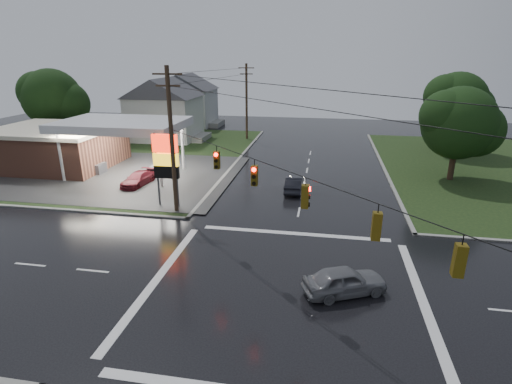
% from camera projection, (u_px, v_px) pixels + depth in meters
% --- Properties ---
extents(ground, '(120.00, 120.00, 0.00)m').
position_uv_depth(ground, '(284.00, 289.00, 21.03)').
color(ground, black).
rests_on(ground, ground).
extents(grass_nw, '(36.00, 36.00, 0.08)m').
position_uv_depth(grass_nw, '(98.00, 153.00, 49.45)').
color(grass_nw, black).
rests_on(grass_nw, ground).
extents(gas_station, '(26.20, 18.00, 5.60)m').
position_uv_depth(gas_station, '(66.00, 144.00, 42.71)').
color(gas_station, '#2D2D2D').
rests_on(gas_station, ground).
extents(pylon_sign, '(2.00, 0.35, 6.00)m').
position_uv_depth(pylon_sign, '(166.00, 158.00, 31.20)').
color(pylon_sign, '#59595E').
rests_on(pylon_sign, ground).
extents(utility_pole_nw, '(2.20, 0.32, 11.00)m').
position_uv_depth(utility_pole_nw, '(172.00, 140.00, 29.54)').
color(utility_pole_nw, '#382619').
rests_on(utility_pole_nw, ground).
extents(utility_pole_n, '(2.20, 0.32, 10.50)m').
position_uv_depth(utility_pole_n, '(247.00, 101.00, 56.14)').
color(utility_pole_n, '#382619').
rests_on(utility_pole_n, ground).
extents(traffic_signals, '(26.87, 26.87, 1.47)m').
position_uv_depth(traffic_signals, '(287.00, 171.00, 18.89)').
color(traffic_signals, black).
rests_on(traffic_signals, ground).
extents(house_near, '(11.05, 8.48, 8.60)m').
position_uv_depth(house_near, '(165.00, 108.00, 56.50)').
color(house_near, silver).
rests_on(house_near, ground).
extents(house_far, '(11.05, 8.48, 8.60)m').
position_uv_depth(house_far, '(186.00, 99.00, 67.82)').
color(house_far, silver).
rests_on(house_far, ground).
extents(tree_nw_behind, '(8.93, 7.60, 10.00)m').
position_uv_depth(tree_nw_behind, '(53.00, 98.00, 52.43)').
color(tree_nw_behind, black).
rests_on(tree_nw_behind, ground).
extents(tree_ne_near, '(7.99, 6.80, 8.98)m').
position_uv_depth(tree_ne_near, '(461.00, 123.00, 37.36)').
color(tree_ne_near, black).
rests_on(tree_ne_near, ground).
extents(tree_ne_far, '(8.46, 7.20, 9.80)m').
position_uv_depth(tree_ne_far, '(458.00, 103.00, 47.83)').
color(tree_ne_far, black).
rests_on(tree_ne_far, ground).
extents(car_north, '(1.50, 4.18, 1.37)m').
position_uv_depth(car_north, '(294.00, 184.00, 35.84)').
color(car_north, black).
rests_on(car_north, ground).
extents(car_crossing, '(4.66, 3.35, 1.47)m').
position_uv_depth(car_crossing, '(345.00, 281.00, 20.45)').
color(car_crossing, slate).
rests_on(car_crossing, ground).
extents(car_pump, '(2.27, 4.46, 1.24)m').
position_uv_depth(car_pump, '(138.00, 179.00, 37.44)').
color(car_pump, maroon).
rests_on(car_pump, ground).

